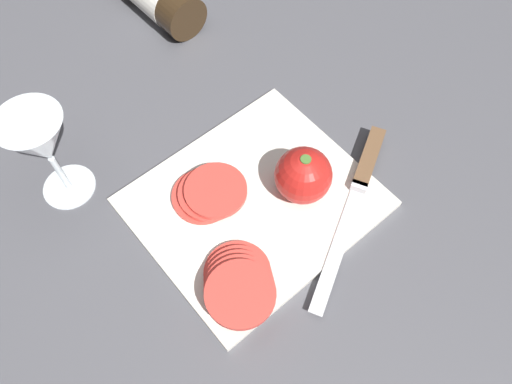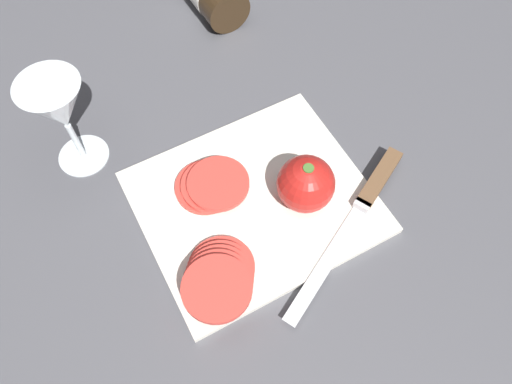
% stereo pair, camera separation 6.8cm
% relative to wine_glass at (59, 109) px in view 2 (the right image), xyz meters
% --- Properties ---
extents(ground_plane, '(3.00, 3.00, 0.00)m').
position_rel_wine_glass_xyz_m(ground_plane, '(0.18, -0.20, -0.11)').
color(ground_plane, '#4C4C51').
extents(cutting_board, '(0.32, 0.27, 0.01)m').
position_rel_wine_glass_xyz_m(cutting_board, '(0.19, -0.20, -0.11)').
color(cutting_board, silver).
rests_on(cutting_board, ground_plane).
extents(wine_glass, '(0.09, 0.09, 0.16)m').
position_rel_wine_glass_xyz_m(wine_glass, '(0.00, 0.00, 0.00)').
color(wine_glass, silver).
rests_on(wine_glass, ground_plane).
extents(whole_tomato, '(0.08, 0.08, 0.08)m').
position_rel_wine_glass_xyz_m(whole_tomato, '(0.25, -0.23, -0.06)').
color(whole_tomato, red).
rests_on(whole_tomato, cutting_board).
extents(knife, '(0.28, 0.16, 0.01)m').
position_rel_wine_glass_xyz_m(knife, '(0.33, -0.27, -0.10)').
color(knife, silver).
rests_on(knife, cutting_board).
extents(tomato_slice_stack_near, '(0.10, 0.10, 0.02)m').
position_rel_wine_glass_xyz_m(tomato_slice_stack_near, '(0.14, -0.15, -0.09)').
color(tomato_slice_stack_near, '#D63D33').
rests_on(tomato_slice_stack_near, cutting_board).
extents(tomato_slice_stack_far, '(0.11, 0.12, 0.04)m').
position_rel_wine_glass_xyz_m(tomato_slice_stack_far, '(0.09, -0.28, -0.08)').
color(tomato_slice_stack_far, '#D63D33').
rests_on(tomato_slice_stack_far, cutting_board).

